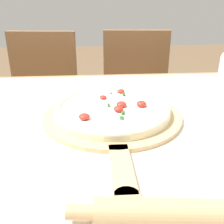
# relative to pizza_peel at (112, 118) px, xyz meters

# --- Properties ---
(dining_table) EXTENTS (1.36, 1.02, 0.76)m
(dining_table) POSITION_rel_pizza_peel_xyz_m (-0.06, -0.04, -0.11)
(dining_table) COLOR #A87F51
(dining_table) RESTS_ON ground_plane
(towel_cloth) EXTENTS (1.28, 0.94, 0.00)m
(towel_cloth) POSITION_rel_pizza_peel_xyz_m (-0.06, -0.04, -0.01)
(towel_cloth) COLOR silver
(towel_cloth) RESTS_ON dining_table
(pizza_peel) EXTENTS (0.40, 0.58, 0.01)m
(pizza_peel) POSITION_rel_pizza_peel_xyz_m (0.00, 0.00, 0.00)
(pizza_peel) COLOR tan
(pizza_peel) RESTS_ON towel_cloth
(pizza) EXTENTS (0.34, 0.34, 0.04)m
(pizza) POSITION_rel_pizza_peel_xyz_m (0.00, 0.02, 0.02)
(pizza) COLOR beige
(pizza) RESTS_ON pizza_peel
(rolling_pin) EXTENTS (0.40, 0.08, 0.05)m
(rolling_pin) POSITION_rel_pizza_peel_xyz_m (0.09, -0.40, 0.02)
(rolling_pin) COLOR tan
(rolling_pin) RESTS_ON towel_cloth
(chair_left) EXTENTS (0.44, 0.44, 0.89)m
(chair_left) POSITION_rel_pizza_peel_xyz_m (-0.34, 0.79, -0.25)
(chair_left) COLOR brown
(chair_left) RESTS_ON ground_plane
(chair_right) EXTENTS (0.43, 0.43, 0.89)m
(chair_right) POSITION_rel_pizza_peel_xyz_m (0.20, 0.79, -0.25)
(chair_right) COLOR brown
(chair_right) RESTS_ON ground_plane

